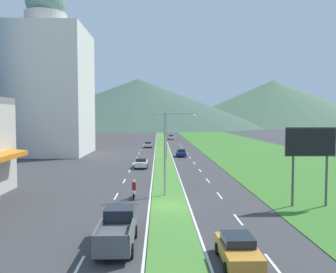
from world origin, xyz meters
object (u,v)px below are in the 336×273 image
at_px(car_4, 148,145).
at_px(car_1, 171,137).
at_px(street_lamp_near, 169,147).
at_px(motorcycle_rider, 134,191).
at_px(car_0, 141,163).
at_px(street_lamp_mid, 165,133).
at_px(pickup_truck_0, 118,229).
at_px(car_3, 238,249).
at_px(car_2, 181,153).
at_px(billboard_roadside, 311,147).

bearing_deg(car_4, car_1, -12.62).
xyz_separation_m(street_lamp_near, motorcycle_rider, (-3.33, -1.01, -4.09)).
xyz_separation_m(car_0, car_1, (6.99, 66.13, 0.05)).
relative_size(street_lamp_mid, pickup_truck_0, 1.56).
xyz_separation_m(car_0, pickup_truck_0, (0.14, -31.67, 0.22)).
distance_m(street_lamp_near, pickup_truck_0, 13.88).
bearing_deg(pickup_truck_0, car_4, 0.10).
height_order(car_1, car_3, car_1).
distance_m(car_2, car_3, 49.23).
xyz_separation_m(billboard_roadside, car_3, (-8.87, -11.26, -4.43)).
bearing_deg(car_2, street_lamp_mid, -42.82).
distance_m(car_3, pickup_truck_0, 7.24).
xyz_separation_m(billboard_roadside, car_2, (-8.59, 37.97, -4.44)).
relative_size(billboard_roadside, car_0, 1.57).
distance_m(street_lamp_near, car_2, 33.98).
bearing_deg(car_3, motorcycle_rider, -155.99).
distance_m(billboard_roadside, car_1, 89.87).
height_order(street_lamp_mid, car_0, street_lamp_mid).
relative_size(car_4, pickup_truck_0, 0.81).
height_order(street_lamp_mid, pickup_truck_0, street_lamp_mid).
bearing_deg(car_0, street_lamp_near, -169.12).
relative_size(billboard_roadside, car_3, 1.66).
bearing_deg(car_1, billboard_roadside, 5.56).
bearing_deg(car_1, car_2, 0.12).
relative_size(street_lamp_mid, car_4, 1.93).
relative_size(billboard_roadside, car_1, 1.65).
bearing_deg(street_lamp_mid, car_3, -86.19).
bearing_deg(street_lamp_mid, car_0, -108.66).
height_order(car_0, motorcycle_rider, motorcycle_rider).
bearing_deg(car_1, motorcycle_rider, -4.46).
bearing_deg(car_0, car_3, -168.82).
height_order(car_1, motorcycle_rider, motorcycle_rider).
bearing_deg(car_1, car_4, -12.62).
bearing_deg(car_3, car_2, 179.67).
relative_size(car_0, car_3, 1.06).
xyz_separation_m(car_1, car_2, (0.11, -51.37, -0.06)).
bearing_deg(pickup_truck_0, street_lamp_mid, -4.85).
bearing_deg(car_0, car_2, -25.68).
bearing_deg(car_4, street_lamp_mid, -171.06).
bearing_deg(car_3, car_1, 179.90).
height_order(street_lamp_near, billboard_roadside, street_lamp_near).
xyz_separation_m(billboard_roadside, car_0, (-15.68, 23.21, -4.44)).
relative_size(car_3, motorcycle_rider, 2.07).
bearing_deg(billboard_roadside, pickup_truck_0, -151.46).
xyz_separation_m(car_3, motorcycle_rider, (-6.53, 14.67, -0.02)).
distance_m(street_lamp_mid, car_3, 45.93).
height_order(car_0, pickup_truck_0, pickup_truck_0).
bearing_deg(street_lamp_near, motorcycle_rider, -163.20).
xyz_separation_m(street_lamp_near, street_lamp_mid, (0.16, 29.97, 0.04)).
distance_m(car_4, motorcycle_rider, 54.82).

